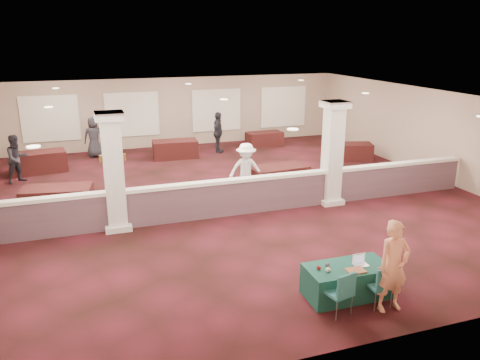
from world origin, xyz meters
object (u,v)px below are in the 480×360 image
object	(u,v)px
far_table_back_left	(39,162)
attendee_c	(218,133)
far_table_back_right	(264,139)
woman	(393,266)
attendee_a	(17,159)
far_table_front_center	(278,178)
attendee_b	(246,170)
far_table_back_center	(175,149)
attendee_d	(94,137)
near_table	(347,281)
conf_chair_side	(341,290)
conf_chair_main	(382,283)
far_table_front_left	(58,200)
far_table_front_right	(351,151)

from	to	relation	value
far_table_back_left	attendee_c	world-z (taller)	attendee_c
far_table_back_left	far_table_back_right	size ratio (longest dim) A/B	1.17
woman	attendee_a	size ratio (longest dim) A/B	1.05
far_table_back_right	far_table_front_center	bearing A→B (deg)	-107.27
attendee_b	attendee_c	size ratio (longest dim) A/B	0.97
far_table_front_center	far_table_back_center	size ratio (longest dim) A/B	1.06
woman	attendee_a	xyz separation A→B (m)	(-7.64, 11.20, -0.04)
far_table_back_left	far_table_back_center	world-z (taller)	far_table_back_left
attendee_a	attendee_d	xyz separation A→B (m)	(2.72, 2.93, 0.01)
near_table	conf_chair_side	world-z (taller)	conf_chair_side
near_table	attendee_a	size ratio (longest dim) A/B	0.98
near_table	woman	size ratio (longest dim) A/B	0.93
conf_chair_main	attendee_c	size ratio (longest dim) A/B	0.48
far_table_front_left	far_table_front_center	world-z (taller)	far_table_front_center
far_table_back_right	far_table_front_left	bearing A→B (deg)	-145.43
far_table_back_right	attendee_a	xyz separation A→B (m)	(-10.43, -2.50, 0.52)
far_table_back_left	attendee_b	distance (m)	8.42
near_table	woman	world-z (taller)	woman
far_table_back_center	attendee_d	world-z (taller)	attendee_d
far_table_back_left	attendee_c	size ratio (longest dim) A/B	1.08
far_table_back_center	attendee_a	bearing A→B (deg)	-164.61
attendee_b	far_table_front_center	bearing A→B (deg)	23.85
far_table_back_right	attendee_c	size ratio (longest dim) A/B	0.92
near_table	attendee_a	xyz separation A→B (m)	(-7.11, 10.50, 0.54)
near_table	conf_chair_side	bearing A→B (deg)	-128.40
far_table_back_right	attendee_a	world-z (taller)	attendee_a
far_table_back_center	far_table_back_right	world-z (taller)	far_table_back_center
conf_chair_main	far_table_front_right	distance (m)	11.48
far_table_front_center	conf_chair_side	bearing A→B (deg)	-104.22
near_table	far_table_front_center	world-z (taller)	far_table_front_center
far_table_back_left	far_table_back_center	bearing A→B (deg)	5.25
far_table_front_right	far_table_front_left	bearing A→B (deg)	-166.86
attendee_c	attendee_d	distance (m)	5.36
attendee_c	near_table	bearing A→B (deg)	-153.28
attendee_c	far_table_back_right	bearing A→B (deg)	-47.56
far_table_back_left	far_table_back_center	xyz separation A→B (m)	(5.40, 0.50, -0.02)
near_table	conf_chair_main	size ratio (longest dim) A/B	1.93
far_table_front_right	far_table_back_right	distance (m)	4.34
far_table_back_left	attendee_b	size ratio (longest dim) A/B	1.12
far_table_front_left	attendee_a	world-z (taller)	attendee_a
attendee_a	far_table_back_right	bearing A→B (deg)	-22.75
attendee_a	attendee_b	size ratio (longest dim) A/B	0.98
attendee_b	attendee_d	distance (m)	8.27
far_table_front_right	attendee_c	world-z (taller)	attendee_c
woman	far_table_back_center	distance (m)	12.96
far_table_back_right	conf_chair_side	bearing A→B (deg)	-105.62
far_table_back_center	attendee_c	size ratio (longest dim) A/B	1.03
near_table	far_table_front_right	distance (m)	11.18
woman	far_table_front_left	bearing A→B (deg)	129.90
far_table_front_left	far_table_back_right	size ratio (longest dim) A/B	1.17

